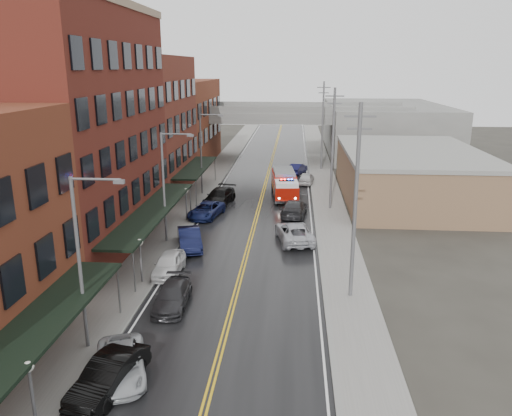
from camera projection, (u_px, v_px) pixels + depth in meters
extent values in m
cube|color=black|center=(255.00, 222.00, 46.13)|extent=(11.00, 160.00, 0.02)
cube|color=slate|center=(177.00, 220.00, 46.67)|extent=(3.00, 160.00, 0.15)
cube|color=slate|center=(335.00, 224.00, 45.56)|extent=(3.00, 160.00, 0.15)
cube|color=gray|center=(195.00, 220.00, 46.55)|extent=(0.30, 160.00, 0.15)
cube|color=gray|center=(316.00, 223.00, 45.68)|extent=(0.30, 160.00, 0.15)
cube|color=#521E15|center=(74.00, 133.00, 37.98)|extent=(9.00, 20.00, 18.00)
cube|color=maroon|center=(143.00, 127.00, 55.16)|extent=(9.00, 15.00, 15.00)
cube|color=brown|center=(179.00, 123.00, 72.35)|extent=(9.00, 20.00, 12.00)
cube|color=brown|center=(410.00, 176.00, 53.82)|extent=(14.00, 22.00, 5.00)
cube|color=slate|center=(384.00, 129.00, 82.01)|extent=(18.00, 30.00, 8.00)
cube|color=black|center=(27.00, 336.00, 20.96)|extent=(2.60, 16.00, 0.18)
cylinder|color=slate|center=(119.00, 291.00, 28.57)|extent=(0.10, 0.10, 3.00)
cube|color=black|center=(153.00, 211.00, 39.18)|extent=(2.60, 18.00, 0.18)
cylinder|color=slate|center=(134.00, 272.00, 31.26)|extent=(0.10, 0.10, 3.00)
cylinder|color=slate|center=(190.00, 201.00, 47.75)|extent=(0.10, 0.10, 3.00)
cube|color=black|center=(196.00, 167.00, 55.95)|extent=(2.60, 13.00, 0.18)
cylinder|color=slate|center=(196.00, 194.00, 50.43)|extent=(0.10, 0.10, 3.00)
cylinder|color=slate|center=(215.00, 170.00, 62.13)|extent=(0.10, 0.10, 3.00)
cylinder|color=#59595B|center=(33.00, 400.00, 19.40)|extent=(0.14, 0.14, 2.80)
sphere|color=silver|center=(28.00, 367.00, 18.99)|extent=(0.44, 0.44, 0.44)
cylinder|color=#59595B|center=(141.00, 264.00, 32.82)|extent=(0.14, 0.14, 2.80)
sphere|color=silver|center=(140.00, 242.00, 32.41)|extent=(0.44, 0.44, 0.44)
cylinder|color=#59595B|center=(186.00, 206.00, 46.24)|extent=(0.14, 0.14, 2.80)
sphere|color=silver|center=(186.00, 191.00, 45.83)|extent=(0.44, 0.44, 0.44)
cylinder|color=#59595B|center=(80.00, 267.00, 24.33)|extent=(0.18, 0.18, 9.00)
cylinder|color=#59595B|center=(96.00, 179.00, 23.04)|extent=(2.40, 0.12, 0.12)
cube|color=#59595B|center=(119.00, 182.00, 22.98)|extent=(0.50, 0.22, 0.18)
cylinder|color=#59595B|center=(164.00, 189.00, 39.67)|extent=(0.18, 0.18, 9.00)
cylinder|color=#59595B|center=(176.00, 134.00, 38.37)|extent=(2.40, 0.12, 0.12)
cube|color=#59595B|center=(190.00, 135.00, 38.32)|extent=(0.50, 0.22, 0.18)
cylinder|color=#59595B|center=(201.00, 155.00, 55.01)|extent=(0.18, 0.18, 9.00)
cylinder|color=#59595B|center=(211.00, 115.00, 53.71)|extent=(2.40, 0.12, 0.12)
cube|color=#59595B|center=(221.00, 116.00, 53.66)|extent=(0.50, 0.22, 0.18)
cylinder|color=#59595B|center=(355.00, 205.00, 29.56)|extent=(0.24, 0.24, 12.00)
cube|color=#59595B|center=(360.00, 116.00, 28.14)|extent=(1.80, 0.12, 0.12)
cube|color=#59595B|center=(360.00, 129.00, 28.33)|extent=(1.40, 0.12, 0.12)
cylinder|color=#59595B|center=(332.00, 150.00, 48.74)|extent=(0.24, 0.24, 12.00)
cube|color=#59595B|center=(335.00, 96.00, 47.31)|extent=(1.80, 0.12, 0.12)
cube|color=#59595B|center=(334.00, 104.00, 47.50)|extent=(1.40, 0.12, 0.12)
cylinder|color=#59595B|center=(323.00, 127.00, 67.91)|extent=(0.24, 0.24, 12.00)
cube|color=#59595B|center=(324.00, 87.00, 66.49)|extent=(1.80, 0.12, 0.12)
cube|color=#59595B|center=(324.00, 93.00, 66.68)|extent=(1.40, 0.12, 0.12)
cube|color=slate|center=(272.00, 116.00, 74.97)|extent=(40.00, 10.00, 1.50)
cube|color=slate|center=(201.00, 140.00, 76.83)|extent=(1.60, 8.00, 6.00)
cube|color=slate|center=(345.00, 141.00, 75.15)|extent=(1.60, 8.00, 6.00)
cube|color=#931106|center=(284.00, 182.00, 55.64)|extent=(2.98, 5.61, 2.06)
cube|color=#931106|center=(286.00, 193.00, 52.05)|extent=(2.70, 2.78, 1.47)
cube|color=silver|center=(287.00, 183.00, 51.78)|extent=(2.55, 2.58, 0.49)
cube|color=black|center=(286.00, 189.00, 52.16)|extent=(2.62, 1.81, 0.78)
cube|color=slate|center=(284.00, 171.00, 55.32)|extent=(2.70, 5.20, 0.29)
cube|color=black|center=(287.00, 180.00, 51.69)|extent=(1.59, 0.43, 0.14)
sphere|color=#FF0C0C|center=(281.00, 180.00, 51.66)|extent=(0.20, 0.20, 0.20)
sphere|color=#1933FF|center=(292.00, 180.00, 51.68)|extent=(0.20, 0.20, 0.20)
cylinder|color=black|center=(276.00, 200.00, 52.13)|extent=(1.01, 0.44, 0.98)
cylinder|color=black|center=(297.00, 200.00, 52.18)|extent=(1.01, 0.44, 0.98)
cylinder|color=black|center=(274.00, 192.00, 55.43)|extent=(1.01, 0.44, 0.98)
cylinder|color=black|center=(293.00, 192.00, 55.48)|extent=(1.01, 0.44, 0.98)
cylinder|color=black|center=(273.00, 187.00, 57.79)|extent=(1.01, 0.44, 0.98)
cylinder|color=black|center=(292.00, 186.00, 57.83)|extent=(1.01, 0.44, 0.98)
imported|color=black|center=(109.00, 375.00, 22.01)|extent=(2.62, 4.98, 1.56)
imported|color=#A2A6AA|center=(121.00, 364.00, 23.08)|extent=(3.66, 5.24, 1.33)
imported|color=#272729|center=(172.00, 296.00, 29.88)|extent=(2.01, 4.67, 1.34)
imported|color=silver|center=(169.00, 264.00, 34.50)|extent=(1.76, 4.38, 1.49)
imported|color=black|center=(190.00, 239.00, 39.37)|extent=(2.98, 5.11, 1.59)
imported|color=#131B47|center=(206.00, 210.00, 47.57)|extent=(3.33, 5.47, 1.42)
imported|color=black|center=(219.00, 197.00, 51.99)|extent=(3.27, 5.97, 1.64)
imported|color=#AFB1B8|center=(294.00, 232.00, 40.96)|extent=(3.65, 6.07, 1.58)
imported|color=#2A2A2D|center=(294.00, 208.00, 47.97)|extent=(2.80, 5.60, 1.56)
imported|color=silver|center=(306.00, 178.00, 61.09)|extent=(2.15, 4.35, 1.43)
imported|color=black|center=(298.00, 169.00, 66.93)|extent=(2.78, 4.50, 1.40)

